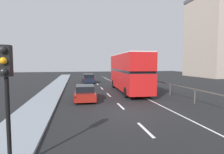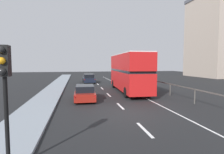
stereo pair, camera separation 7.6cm
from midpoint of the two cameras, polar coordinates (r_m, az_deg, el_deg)
ground_plane at (r=12.05m, az=4.88°, el=-11.36°), size 75.30×120.00×0.10m
near_sidewalk_kerb at (r=11.89m, az=-24.41°, el=-11.35°), size 2.40×80.00×0.14m
lane_paint_markings at (r=20.30m, az=3.91°, el=-4.77°), size 3.20×46.00×0.01m
bridge_side_railing at (r=22.26m, az=13.30°, el=-1.56°), size 0.10×42.00×1.20m
double_decker_bus_red at (r=20.35m, az=5.44°, el=1.73°), size 2.82×10.16×4.28m
hatchback_car_near at (r=15.98m, az=-8.47°, el=-4.98°), size 1.87×4.16×1.32m
traffic_signal_pole at (r=6.01m, az=-30.67°, el=0.19°), size 0.30×0.42×3.59m
sedan_car_ahead at (r=30.35m, az=-7.33°, el=-0.46°), size 1.92×4.51×1.45m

